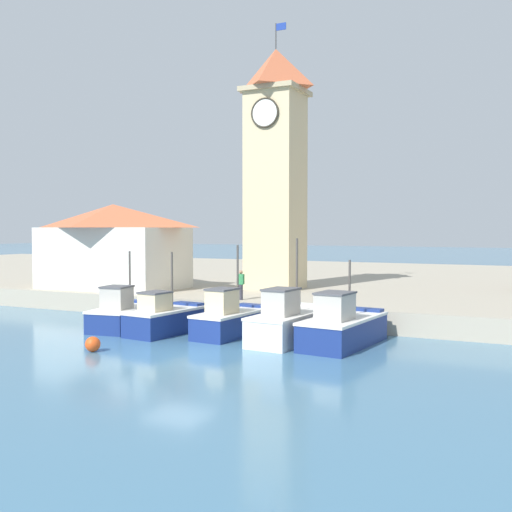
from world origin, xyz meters
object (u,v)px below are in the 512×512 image
at_px(mooring_buoy, 93,344).
at_px(fishing_boat_left_inner, 230,320).
at_px(fishing_boat_far_left, 124,314).
at_px(clock_tower, 276,164).
at_px(fishing_boat_mid_left, 289,323).
at_px(fishing_boat_center, 343,327).
at_px(fishing_boat_left_outer, 165,318).
at_px(dock_worker_near_tower, 241,284).
at_px(warehouse_left, 113,245).

bearing_deg(mooring_buoy, fishing_boat_left_inner, 59.21).
bearing_deg(fishing_boat_far_left, clock_tower, 74.27).
height_order(fishing_boat_mid_left, fishing_boat_center, fishing_boat_mid_left).
relative_size(fishing_boat_left_outer, fishing_boat_left_inner, 0.94).
xyz_separation_m(fishing_boat_center, mooring_buoy, (-8.79, -5.60, -0.49)).
bearing_deg(fishing_boat_left_inner, dock_worker_near_tower, 111.21).
bearing_deg(mooring_buoy, clock_tower, 87.01).
bearing_deg(fishing_boat_center, fishing_boat_left_inner, 179.71).
bearing_deg(dock_worker_near_tower, fishing_boat_center, -31.97).
xyz_separation_m(fishing_boat_center, warehouse_left, (-17.77, 6.83, 3.13)).
relative_size(fishing_boat_center, dock_worker_near_tower, 3.31).
relative_size(fishing_boat_far_left, warehouse_left, 0.49).
xyz_separation_m(warehouse_left, mooring_buoy, (8.97, -12.42, -3.62)).
height_order(fishing_boat_center, dock_worker_near_tower, fishing_boat_center).
xyz_separation_m(fishing_boat_left_inner, warehouse_left, (-12.32, 6.80, 3.16)).
bearing_deg(dock_worker_near_tower, fishing_boat_left_inner, -68.79).
bearing_deg(fishing_boat_far_left, warehouse_left, 131.83).
height_order(fishing_boat_left_inner, fishing_boat_center, fishing_boat_left_inner).
height_order(fishing_boat_left_outer, mooring_buoy, fishing_boat_left_outer).
height_order(fishing_boat_mid_left, dock_worker_near_tower, fishing_boat_mid_left).
relative_size(fishing_boat_left_inner, mooring_buoy, 7.35).
xyz_separation_m(fishing_boat_far_left, fishing_boat_mid_left, (8.75, 0.45, 0.09)).
relative_size(fishing_boat_far_left, fishing_boat_mid_left, 0.86).
distance_m(warehouse_left, mooring_buoy, 15.75).
distance_m(fishing_boat_left_inner, fishing_boat_center, 5.44).
xyz_separation_m(clock_tower, dock_worker_near_tower, (0.77, -6.42, -7.21)).
bearing_deg(fishing_boat_left_inner, fishing_boat_center, -0.29).
distance_m(fishing_boat_far_left, fishing_boat_left_inner, 5.75).
distance_m(fishing_boat_left_inner, dock_worker_near_tower, 4.92).
bearing_deg(fishing_boat_mid_left, fishing_boat_left_outer, -173.59).
relative_size(warehouse_left, dock_worker_near_tower, 5.77).
distance_m(fishing_boat_far_left, fishing_boat_mid_left, 8.77).
distance_m(fishing_boat_center, dock_worker_near_tower, 8.53).
bearing_deg(fishing_boat_left_outer, warehouse_left, 140.36).
bearing_deg(fishing_boat_mid_left, warehouse_left, 155.70).
xyz_separation_m(fishing_boat_far_left, mooring_buoy, (2.37, -5.04, -0.43)).
xyz_separation_m(fishing_boat_far_left, fishing_boat_center, (11.16, 0.56, 0.06)).
bearing_deg(clock_tower, fishing_boat_mid_left, -63.32).
distance_m(fishing_boat_left_outer, mooring_buoy, 4.82).
relative_size(fishing_boat_far_left, fishing_boat_left_outer, 1.05).
distance_m(fishing_boat_mid_left, clock_tower, 14.87).
distance_m(mooring_buoy, dock_worker_near_tower, 10.34).
distance_m(fishing_boat_left_outer, fishing_boat_center, 8.60).
bearing_deg(warehouse_left, dock_worker_near_tower, -12.52).
height_order(fishing_boat_far_left, warehouse_left, warehouse_left).
bearing_deg(fishing_boat_center, clock_tower, 126.07).
relative_size(fishing_boat_center, clock_tower, 0.32).
bearing_deg(fishing_boat_center, mooring_buoy, -147.52).
bearing_deg(warehouse_left, fishing_boat_far_left, -48.17).
bearing_deg(warehouse_left, mooring_buoy, -54.17).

